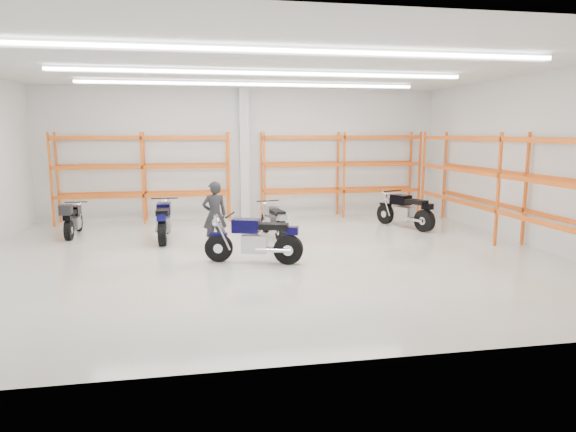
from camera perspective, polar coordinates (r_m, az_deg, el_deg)
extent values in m
plane|color=beige|center=(12.63, -2.11, -4.42)|extent=(14.00, 14.00, 0.00)
cube|color=silver|center=(18.24, -4.92, 6.95)|extent=(14.00, 0.02, 4.50)
cube|color=silver|center=(6.44, 5.56, 2.55)|extent=(14.00, 0.02, 4.50)
cube|color=silver|center=(15.00, 25.47, 5.56)|extent=(0.02, 12.00, 4.50)
cube|color=white|center=(12.36, -2.24, 16.29)|extent=(14.00, 12.00, 0.02)
cube|color=white|center=(9.42, 0.51, 17.86)|extent=(10.00, 0.22, 0.10)
cube|color=white|center=(12.84, -2.57, 15.57)|extent=(10.00, 0.22, 0.10)
cube|color=white|center=(15.80, -4.12, 14.39)|extent=(10.00, 0.22, 0.10)
cylinder|color=black|center=(12.08, -7.70, -3.54)|extent=(0.66, 0.33, 0.66)
cylinder|color=black|center=(11.77, 0.05, -3.75)|extent=(0.71, 0.39, 0.68)
cylinder|color=silver|center=(12.08, -7.70, -3.54)|extent=(0.25, 0.21, 0.22)
cylinder|color=silver|center=(11.77, 0.05, -3.75)|extent=(0.30, 0.28, 0.24)
cube|color=#090732|center=(12.02, -7.73, -2.02)|extent=(0.42, 0.28, 0.07)
cube|color=#B7B7BC|center=(11.87, -3.73, -3.07)|extent=(0.66, 0.55, 0.42)
cube|color=#A5A5AA|center=(11.82, -1.74, -3.64)|extent=(0.77, 0.36, 0.09)
cube|color=#090732|center=(11.82, -4.69, -1.07)|extent=(0.70, 0.54, 0.31)
cube|color=black|center=(11.71, -1.76, -1.14)|extent=(0.79, 0.53, 0.13)
cube|color=#090732|center=(11.67, 0.47, -1.62)|extent=(0.34, 0.32, 0.17)
cylinder|color=black|center=(11.86, -6.46, 0.12)|extent=(0.27, 0.74, 0.04)
sphere|color=silver|center=(11.98, -7.96, -0.68)|extent=(0.21, 0.21, 0.21)
cylinder|color=silver|center=(11.64, -1.67, -3.84)|extent=(0.81, 0.34, 0.10)
cylinder|color=black|center=(16.92, -22.20, -0.65)|extent=(0.11, 0.54, 0.54)
cylinder|color=black|center=(15.60, -23.18, -1.47)|extent=(0.17, 0.56, 0.56)
cylinder|color=silver|center=(16.92, -22.20, -0.65)|extent=(0.13, 0.18, 0.18)
cylinder|color=silver|center=(15.60, -23.18, -1.47)|extent=(0.18, 0.20, 0.20)
cube|color=black|center=(16.87, -22.26, 0.26)|extent=(0.14, 0.33, 0.05)
cube|color=#B7B7BC|center=(16.22, -22.71, -0.70)|extent=(0.33, 0.47, 0.34)
cube|color=#A5A5AA|center=(15.90, -22.94, -1.23)|extent=(0.11, 0.64, 0.07)
cube|color=black|center=(16.32, -22.67, 0.59)|extent=(0.31, 0.51, 0.25)
cube|color=black|center=(15.83, -23.04, 0.32)|extent=(0.27, 0.60, 0.11)
cube|color=black|center=(15.47, -23.32, -0.17)|extent=(0.20, 0.24, 0.15)
cylinder|color=black|center=(16.59, -22.50, 1.43)|extent=(0.63, 0.04, 0.03)
sphere|color=silver|center=(16.88, -22.28, 1.07)|extent=(0.17, 0.17, 0.17)
cylinder|color=silver|center=(15.90, -23.48, -1.27)|extent=(0.08, 0.68, 0.08)
cube|color=black|center=(15.33, -23.47, 0.64)|extent=(0.31, 0.35, 0.27)
cylinder|color=black|center=(15.65, -13.40, -0.77)|extent=(0.14, 0.65, 0.65)
cylinder|color=black|center=(14.06, -13.79, -1.87)|extent=(0.20, 0.67, 0.67)
cylinder|color=silver|center=(15.65, -13.40, -0.77)|extent=(0.15, 0.22, 0.22)
cylinder|color=silver|center=(14.06, -13.79, -1.87)|extent=(0.22, 0.24, 0.24)
cube|color=#09093B|center=(15.60, -13.44, 0.40)|extent=(0.17, 0.39, 0.06)
cube|color=#B7B7BC|center=(14.80, -13.61, -0.84)|extent=(0.40, 0.57, 0.41)
cube|color=#A5A5AA|center=(14.42, -13.70, -1.55)|extent=(0.14, 0.76, 0.09)
cube|color=#09093B|center=(14.93, -13.63, 0.84)|extent=(0.37, 0.61, 0.30)
cube|color=black|center=(14.33, -13.78, 0.49)|extent=(0.33, 0.72, 0.13)
cube|color=#09093B|center=(13.89, -13.89, -0.15)|extent=(0.24, 0.28, 0.17)
cylinder|color=black|center=(15.26, -13.57, 1.93)|extent=(0.76, 0.05, 0.04)
sphere|color=silver|center=(15.60, -13.47, 1.45)|extent=(0.21, 0.21, 0.21)
cylinder|color=silver|center=(14.39, -14.40, -1.60)|extent=(0.11, 0.81, 0.10)
cylinder|color=black|center=(15.47, -2.52, -0.76)|extent=(0.21, 0.60, 0.58)
cylinder|color=black|center=(14.10, -0.77, -1.70)|extent=(0.27, 0.62, 0.60)
cylinder|color=silver|center=(15.47, -2.52, -0.76)|extent=(0.17, 0.21, 0.19)
cylinder|color=silver|center=(14.10, -0.77, -1.70)|extent=(0.23, 0.24, 0.21)
cube|color=gray|center=(15.42, -2.52, 0.31)|extent=(0.20, 0.37, 0.06)
cube|color=#B7B7BC|center=(14.73, -1.65, -0.80)|extent=(0.43, 0.56, 0.37)
cube|color=#A5A5AA|center=(14.41, -1.19, -1.43)|extent=(0.22, 0.69, 0.08)
cube|color=gray|center=(14.84, -1.86, 0.72)|extent=(0.41, 0.59, 0.27)
cube|color=black|center=(14.33, -1.20, 0.41)|extent=(0.39, 0.68, 0.12)
cube|color=gray|center=(13.96, -0.67, -0.15)|extent=(0.25, 0.28, 0.16)
cylinder|color=black|center=(15.12, -2.25, 1.70)|extent=(0.68, 0.14, 0.04)
sphere|color=silver|center=(15.42, -2.57, 1.26)|extent=(0.19, 0.19, 0.19)
cylinder|color=silver|center=(14.32, -1.74, -1.49)|extent=(0.20, 0.74, 0.09)
cylinder|color=black|center=(17.17, 10.75, 0.22)|extent=(0.39, 0.65, 0.66)
cylinder|color=black|center=(16.08, 14.93, -0.51)|extent=(0.46, 0.70, 0.68)
cylinder|color=silver|center=(17.17, 10.75, 0.22)|extent=(0.23, 0.26, 0.22)
cylinder|color=silver|center=(16.08, 14.93, -0.51)|extent=(0.30, 0.31, 0.24)
cube|color=black|center=(17.13, 10.78, 1.31)|extent=(0.31, 0.43, 0.07)
cube|color=#B7B7BC|center=(16.57, 12.87, 0.28)|extent=(0.59, 0.68, 0.42)
cube|color=#A5A5AA|center=(16.32, 13.93, -0.29)|extent=(0.44, 0.76, 0.09)
cube|color=black|center=(16.65, 12.42, 1.79)|extent=(0.59, 0.71, 0.31)
cube|color=black|center=(16.24, 14.01, 1.55)|extent=(0.60, 0.80, 0.13)
cube|color=black|center=(15.95, 15.23, 1.04)|extent=(0.34, 0.36, 0.18)
cylinder|color=black|center=(16.87, 11.52, 2.75)|extent=(0.72, 0.35, 0.04)
sphere|color=silver|center=(17.12, 10.71, 2.27)|extent=(0.21, 0.21, 0.21)
cylinder|color=silver|center=(16.16, 13.64, -0.37)|extent=(0.43, 0.79, 0.10)
imported|color=black|center=(13.41, -8.16, 0.12)|extent=(0.71, 0.54, 1.75)
cube|color=white|center=(18.07, -4.86, 6.92)|extent=(0.32, 0.32, 4.50)
cube|color=orange|center=(18.62, -24.24, 3.89)|extent=(0.07, 0.07, 3.00)
cube|color=orange|center=(17.85, -24.84, 3.65)|extent=(0.07, 0.07, 3.00)
cube|color=orange|center=(18.16, -15.61, 4.25)|extent=(0.07, 0.07, 3.00)
cube|color=orange|center=(17.37, -15.84, 4.02)|extent=(0.07, 0.07, 3.00)
cube|color=orange|center=(18.12, -6.74, 4.52)|extent=(0.07, 0.07, 3.00)
cube|color=orange|center=(17.33, -6.57, 4.31)|extent=(0.07, 0.07, 3.00)
cube|color=orange|center=(18.22, -15.54, 2.49)|extent=(5.60, 0.07, 0.12)
cube|color=orange|center=(17.42, -15.76, 2.18)|extent=(5.60, 0.07, 0.12)
cube|color=orange|center=(18.13, -15.67, 5.43)|extent=(5.60, 0.07, 0.12)
cube|color=orange|center=(17.34, -15.90, 5.26)|extent=(5.60, 0.07, 0.12)
cube|color=orange|center=(18.10, -15.80, 8.39)|extent=(5.60, 0.07, 0.12)
cube|color=orange|center=(17.30, -16.04, 8.35)|extent=(5.60, 0.07, 0.12)
cube|color=orange|center=(18.24, -2.97, 4.61)|extent=(0.07, 0.07, 3.00)
cube|color=orange|center=(17.45, -2.62, 4.39)|extent=(0.07, 0.07, 3.00)
cube|color=orange|center=(18.81, 5.55, 4.72)|extent=(0.07, 0.07, 3.00)
cube|color=orange|center=(18.04, 6.25, 4.51)|extent=(0.07, 0.07, 3.00)
cube|color=orange|center=(19.76, 13.41, 4.73)|extent=(0.07, 0.07, 3.00)
cube|color=orange|center=(19.04, 14.38, 4.53)|extent=(0.07, 0.07, 3.00)
cube|color=orange|center=(18.86, 5.52, 3.02)|extent=(5.60, 0.07, 0.12)
cube|color=orange|center=(18.10, 6.22, 2.74)|extent=(5.60, 0.07, 0.12)
cube|color=orange|center=(18.78, 5.57, 5.86)|extent=(5.60, 0.07, 0.12)
cube|color=orange|center=(18.02, 6.27, 5.70)|extent=(5.60, 0.07, 0.12)
cube|color=orange|center=(18.75, 5.61, 8.72)|extent=(5.60, 0.07, 0.12)
cube|color=orange|center=(17.98, 6.32, 8.68)|extent=(5.60, 0.07, 0.12)
cube|color=orange|center=(14.98, 24.90, 2.71)|extent=(0.07, 0.07, 3.00)
cube|color=orange|center=(14.54, 22.32, 2.70)|extent=(0.07, 0.07, 3.00)
cube|color=orange|center=(18.82, 17.00, 4.36)|extent=(0.07, 0.07, 3.00)
cube|color=orange|center=(18.46, 14.79, 4.37)|extent=(0.07, 0.07, 3.00)
cube|color=orange|center=(15.05, 24.75, 0.59)|extent=(0.07, 9.00, 0.12)
cube|color=orange|center=(14.60, 22.18, 0.51)|extent=(0.07, 9.00, 0.12)
cube|color=orange|center=(14.95, 25.00, 4.14)|extent=(0.07, 9.00, 0.12)
cube|color=orange|center=(14.50, 22.41, 4.17)|extent=(0.07, 9.00, 0.12)
cube|color=orange|center=(14.91, 25.25, 7.73)|extent=(0.07, 9.00, 0.12)
cube|color=orange|center=(14.46, 22.65, 7.87)|extent=(0.07, 9.00, 0.12)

